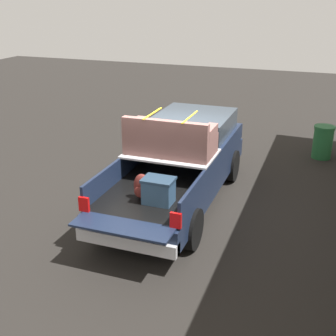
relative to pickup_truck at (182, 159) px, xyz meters
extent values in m
plane|color=black|center=(-0.36, 0.00, -0.95)|extent=(40.00, 40.00, 0.00)
cube|color=#162138|center=(-0.36, 0.00, -0.34)|extent=(5.50, 1.92, 0.46)
cube|color=black|center=(-1.56, 0.00, -0.08)|extent=(2.80, 1.80, 0.04)
cube|color=#162138|center=(-1.56, 0.93, 0.15)|extent=(2.80, 0.06, 0.50)
cube|color=#162138|center=(-1.56, -0.93, 0.15)|extent=(2.80, 0.06, 0.50)
cube|color=#162138|center=(-0.19, 0.00, 0.15)|extent=(0.06, 1.80, 0.50)
cube|color=#162138|center=(-3.24, 0.00, -0.08)|extent=(0.55, 1.80, 0.04)
cube|color=#B2B2B7|center=(-0.79, 0.00, 0.42)|extent=(1.25, 1.92, 0.04)
cube|color=#162138|center=(0.99, 0.00, 0.15)|extent=(2.30, 1.92, 0.50)
cube|color=#2D3842|center=(0.89, 0.00, 0.64)|extent=(1.94, 1.76, 0.48)
cube|color=#162138|center=(2.34, 0.00, 0.09)|extent=(0.40, 1.82, 0.38)
cube|color=#B2B2B7|center=(-3.08, 0.00, -0.45)|extent=(0.24, 1.92, 0.24)
cube|color=red|center=(-2.98, 0.88, 0.08)|extent=(0.06, 0.20, 0.28)
cube|color=red|center=(-2.98, -0.88, 0.08)|extent=(0.06, 0.20, 0.28)
cylinder|color=black|center=(1.39, 0.88, -0.55)|extent=(0.82, 0.30, 0.82)
cylinder|color=black|center=(1.39, -0.88, -0.55)|extent=(0.82, 0.30, 0.82)
cylinder|color=black|center=(-2.11, 0.88, -0.55)|extent=(0.82, 0.30, 0.82)
cylinder|color=black|center=(-2.11, -0.88, -0.55)|extent=(0.82, 0.30, 0.82)
cube|color=#335170|center=(-2.19, -0.26, 0.16)|extent=(0.40, 0.55, 0.45)
cube|color=#23394E|center=(-2.19, -0.26, 0.41)|extent=(0.44, 0.59, 0.05)
ellipsoid|color=maroon|center=(-2.13, 0.10, 0.19)|extent=(0.20, 0.34, 0.51)
ellipsoid|color=maroon|center=(-2.24, 0.10, 0.11)|extent=(0.09, 0.24, 0.22)
cube|color=brown|center=(-0.79, 0.00, 0.65)|extent=(0.93, 1.85, 0.42)
cube|color=brown|center=(-1.17, 0.00, 1.06)|extent=(0.16, 1.85, 0.40)
cube|color=brown|center=(-0.74, 0.82, 0.97)|extent=(0.69, 0.20, 0.22)
cube|color=brown|center=(-0.74, -0.82, 0.97)|extent=(0.69, 0.20, 0.22)
cube|color=yellow|center=(-0.79, 0.42, 1.27)|extent=(1.03, 0.03, 0.02)
cube|color=yellow|center=(-0.79, -0.41, 1.27)|extent=(1.03, 0.03, 0.02)
cylinder|color=#1E592D|center=(3.98, -3.05, -0.50)|extent=(0.56, 0.56, 0.90)
cylinder|color=#1E592D|center=(3.98, -3.05, -0.01)|extent=(0.60, 0.60, 0.08)
camera|label=1|loc=(-9.17, -3.01, 3.64)|focal=47.10mm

